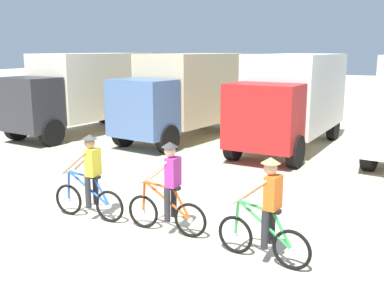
% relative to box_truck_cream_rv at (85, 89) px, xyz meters
% --- Properties ---
extents(ground_plane, '(120.00, 120.00, 0.00)m').
position_rel_box_truck_cream_rv_xyz_m(ground_plane, '(6.91, -8.64, -1.87)').
color(ground_plane, beige).
extents(box_truck_cream_rv, '(3.36, 7.03, 3.35)m').
position_rel_box_truck_cream_rv_xyz_m(box_truck_cream_rv, '(0.00, 0.00, 0.00)').
color(box_truck_cream_rv, beige).
rests_on(box_truck_cream_rv, ground).
extents(box_truck_tan_camper, '(3.58, 7.07, 3.35)m').
position_rel_box_truck_cream_rv_xyz_m(box_truck_tan_camper, '(4.58, 0.64, 0.00)').
color(box_truck_tan_camper, '#CCB78E').
rests_on(box_truck_tan_camper, ground).
extents(box_truck_white_box, '(3.03, 6.95, 3.35)m').
position_rel_box_truck_cream_rv_xyz_m(box_truck_white_box, '(8.71, 0.40, 0.00)').
color(box_truck_white_box, white).
rests_on(box_truck_white_box, ground).
extents(cyclist_orange_shirt, '(1.73, 0.52, 1.82)m').
position_rel_box_truck_cream_rv_xyz_m(cyclist_orange_shirt, '(6.33, -8.37, -1.03)').
color(cyclist_orange_shirt, black).
rests_on(cyclist_orange_shirt, ground).
extents(cyclist_cowboy_hat, '(1.73, 0.52, 1.82)m').
position_rel_box_truck_cream_rv_xyz_m(cyclist_cowboy_hat, '(8.17, -8.39, -1.03)').
color(cyclist_cowboy_hat, black).
rests_on(cyclist_cowboy_hat, ground).
extents(cyclist_near_camera, '(1.71, 0.57, 1.82)m').
position_rel_box_truck_cream_rv_xyz_m(cyclist_near_camera, '(10.20, -8.84, -1.03)').
color(cyclist_near_camera, black).
rests_on(cyclist_near_camera, ground).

